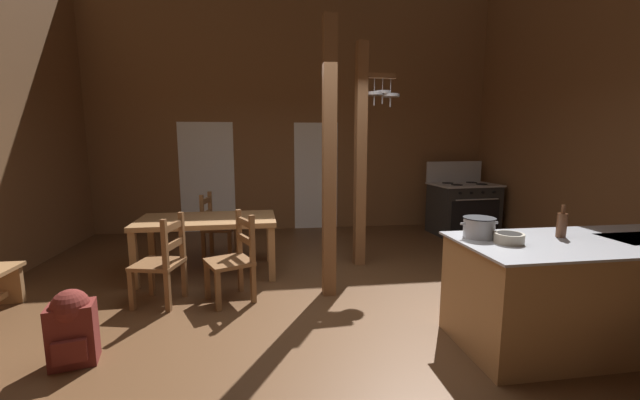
{
  "coord_description": "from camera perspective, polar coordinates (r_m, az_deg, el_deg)",
  "views": [
    {
      "loc": [
        -0.56,
        -3.59,
        1.71
      ],
      "look_at": [
        0.07,
        0.97,
        0.99
      ],
      "focal_mm": 21.52,
      "sensor_mm": 36.0,
      "label": 1
    }
  ],
  "objects": [
    {
      "name": "support_post_with_pot_rack",
      "position": [
        5.22,
        6.42,
        7.64
      ],
      "size": [
        0.6,
        0.26,
        2.98
      ],
      "color": "brown",
      "rests_on": "ground_plane"
    },
    {
      "name": "kitchen_island",
      "position": [
        3.99,
        34.51,
        -11.22
      ],
      "size": [
        2.17,
        0.99,
        0.9
      ],
      "color": "#9E7044",
      "rests_on": "ground_plane"
    },
    {
      "name": "bottle_tall_on_counter",
      "position": [
        3.84,
        32.29,
        -3.09
      ],
      "size": [
        0.08,
        0.08,
        0.28
      ],
      "color": "#56331E",
      "rests_on": "kitchen_island"
    },
    {
      "name": "dining_table",
      "position": [
        5.09,
        -16.37,
        -3.54
      ],
      "size": [
        1.73,
        0.95,
        0.74
      ],
      "color": "#9E7044",
      "rests_on": "ground_plane"
    },
    {
      "name": "backpack",
      "position": [
        3.61,
        -32.95,
        -15.36
      ],
      "size": [
        0.36,
        0.35,
        0.6
      ],
      "color": "maroon",
      "rests_on": "ground_plane"
    },
    {
      "name": "ladderback_chair_at_table_end",
      "position": [
        4.26,
        -12.69,
        -8.59
      ],
      "size": [
        0.58,
        0.58,
        0.95
      ],
      "color": "brown",
      "rests_on": "ground_plane"
    },
    {
      "name": "wall_back",
      "position": [
        7.5,
        -3.6,
        13.41
      ],
      "size": [
        8.28,
        0.14,
        4.63
      ],
      "primitive_type": "cube",
      "color": "brown",
      "rests_on": "ground_plane"
    },
    {
      "name": "stove_range",
      "position": [
        7.55,
        20.47,
        -1.11
      ],
      "size": [
        1.2,
        0.9,
        1.32
      ],
      "color": "#282828",
      "rests_on": "ground_plane"
    },
    {
      "name": "mixing_bowl_on_counter",
      "position": [
        3.43,
        26.29,
        -5.09
      ],
      "size": [
        0.23,
        0.23,
        0.08
      ],
      "color": "#B2A893",
      "rests_on": "kitchen_island"
    },
    {
      "name": "glazed_panel_back_right",
      "position": [
        7.47,
        -0.6,
        3.55
      ],
      "size": [
        0.84,
        0.01,
        2.05
      ],
      "primitive_type": "cube",
      "color": "white",
      "rests_on": "ground_plane"
    },
    {
      "name": "glazed_door_back_left",
      "position": [
        7.5,
        -16.43,
        3.21
      ],
      "size": [
        1.0,
        0.01,
        2.05
      ],
      "primitive_type": "cube",
      "color": "white",
      "rests_on": "ground_plane"
    },
    {
      "name": "support_post_center",
      "position": [
        4.12,
        1.4,
        5.74
      ],
      "size": [
        0.14,
        0.14,
        2.98
      ],
      "color": "brown",
      "rests_on": "ground_plane"
    },
    {
      "name": "ground_plane",
      "position": [
        4.04,
        1.0,
        -17.01
      ],
      "size": [
        8.28,
        8.38,
        0.1
      ],
      "primitive_type": "cube",
      "color": "brown"
    },
    {
      "name": "stockpot_on_counter",
      "position": [
        3.51,
        22.57,
        -3.79
      ],
      "size": [
        0.33,
        0.26,
        0.17
      ],
      "color": "#A8AAB2",
      "rests_on": "kitchen_island"
    },
    {
      "name": "ladderback_chair_by_post",
      "position": [
        5.88,
        -15.18,
        -3.84
      ],
      "size": [
        0.5,
        0.5,
        0.95
      ],
      "color": "brown",
      "rests_on": "ground_plane"
    },
    {
      "name": "ladderback_chair_near_window",
      "position": [
        4.38,
        -22.37,
        -8.54
      ],
      "size": [
        0.53,
        0.53,
        0.95
      ],
      "color": "brown",
      "rests_on": "ground_plane"
    }
  ]
}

